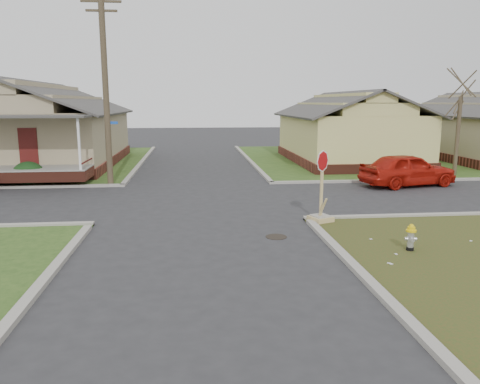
{
  "coord_description": "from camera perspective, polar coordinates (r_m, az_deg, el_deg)",
  "views": [
    {
      "loc": [
        -0.24,
        -13.79,
        3.98
      ],
      "look_at": [
        1.26,
        1.0,
        1.1
      ],
      "focal_mm": 35.0,
      "sensor_mm": 36.0,
      "label": 1
    }
  ],
  "objects": [
    {
      "name": "side_house_yellow",
      "position": [
        32.02,
        12.96,
        7.48
      ],
      "size": [
        7.6,
        11.6,
        4.7
      ],
      "color": "maroon",
      "rests_on": "ground"
    },
    {
      "name": "stop_sign",
      "position": [
        15.78,
        9.84,
        -1.7
      ],
      "size": [
        0.68,
        0.66,
        2.39
      ],
      "rotation": [
        0.0,
        0.0,
        0.39
      ],
      "color": "tan",
      "rests_on": "ground"
    },
    {
      "name": "corner_house",
      "position": [
        32.04,
        -23.72,
        7.0
      ],
      "size": [
        10.1,
        15.5,
        5.3
      ],
      "color": "maroon",
      "rests_on": "ground"
    },
    {
      "name": "manhole",
      "position": [
        14.08,
        4.44,
        -5.46
      ],
      "size": [
        0.64,
        0.64,
        0.01
      ],
      "primitive_type": "cylinder",
      "color": "black",
      "rests_on": "ground"
    },
    {
      "name": "tree_mid_right",
      "position": [
        27.96,
        24.99,
        6.19
      ],
      "size": [
        0.22,
        0.22,
        4.2
      ],
      "primitive_type": "cylinder",
      "color": "#3F3324",
      "rests_on": "verge_far_right"
    },
    {
      "name": "hedge_right",
      "position": [
        24.62,
        -24.39,
        2.1
      ],
      "size": [
        1.45,
        1.19,
        1.11
      ],
      "primitive_type": "ellipsoid",
      "color": "black",
      "rests_on": "verge_far_left"
    },
    {
      "name": "ground",
      "position": [
        14.35,
        -4.63,
        -5.17
      ],
      "size": [
        120.0,
        120.0,
        0.0
      ],
      "primitive_type": "plane",
      "color": "#2B2A2D",
      "rests_on": "ground"
    },
    {
      "name": "fire_hydrant",
      "position": [
        13.36,
        20.11,
        -5.04
      ],
      "size": [
        0.27,
        0.27,
        0.73
      ],
      "rotation": [
        0.0,
        0.0,
        -0.23
      ],
      "color": "black",
      "rests_on": "ground"
    },
    {
      "name": "utility_pole",
      "position": [
        23.04,
        -16.08,
        12.24
      ],
      "size": [
        1.8,
        0.28,
        9.0
      ],
      "color": "#3F3324",
      "rests_on": "ground"
    },
    {
      "name": "red_sedan",
      "position": [
        23.73,
        19.76,
        2.58
      ],
      "size": [
        4.91,
        2.79,
        1.57
      ],
      "primitive_type": "imported",
      "rotation": [
        0.0,
        0.0,
        1.78
      ],
      "color": "#B4180C",
      "rests_on": "ground"
    },
    {
      "name": "curbs",
      "position": [
        19.2,
        -4.96,
        -1.04
      ],
      "size": [
        80.0,
        40.0,
        0.12
      ],
      "primitive_type": null,
      "color": "#9E998F",
      "rests_on": "ground"
    }
  ]
}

